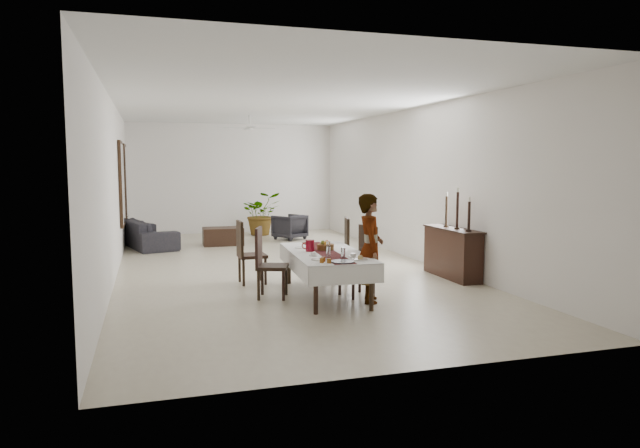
{
  "coord_description": "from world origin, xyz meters",
  "views": [
    {
      "loc": [
        -2.38,
        -10.91,
        2.02
      ],
      "look_at": [
        0.28,
        -2.04,
        1.05
      ],
      "focal_mm": 32.0,
      "sensor_mm": 36.0,
      "label": 1
    }
  ],
  "objects_px": {
    "dining_table_top": "(326,254)",
    "sofa": "(148,233)",
    "red_pitcher": "(310,246)",
    "sideboard_body": "(452,254)",
    "woman": "(370,248)"
  },
  "relations": [
    {
      "from": "dining_table_top",
      "to": "sofa",
      "type": "distance_m",
      "value": 6.79
    },
    {
      "from": "dining_table_top",
      "to": "red_pitcher",
      "type": "bearing_deg",
      "value": 149.04
    },
    {
      "from": "sideboard_body",
      "to": "dining_table_top",
      "type": "bearing_deg",
      "value": -164.22
    },
    {
      "from": "dining_table_top",
      "to": "woman",
      "type": "xyz_separation_m",
      "value": [
        0.51,
        -0.53,
        0.15
      ]
    },
    {
      "from": "woman",
      "to": "sideboard_body",
      "type": "xyz_separation_m",
      "value": [
        2.08,
        1.27,
        -0.37
      ]
    },
    {
      "from": "woman",
      "to": "sideboard_body",
      "type": "relative_size",
      "value": 1.11
    },
    {
      "from": "sideboard_body",
      "to": "sofa",
      "type": "relative_size",
      "value": 0.63
    },
    {
      "from": "woman",
      "to": "dining_table_top",
      "type": "bearing_deg",
      "value": 60.85
    },
    {
      "from": "woman",
      "to": "sideboard_body",
      "type": "bearing_deg",
      "value": -41.69
    },
    {
      "from": "dining_table_top",
      "to": "sideboard_body",
      "type": "height_order",
      "value": "sideboard_body"
    },
    {
      "from": "dining_table_top",
      "to": "sofa",
      "type": "height_order",
      "value": "dining_table_top"
    },
    {
      "from": "dining_table_top",
      "to": "sideboard_body",
      "type": "relative_size",
      "value": 1.5
    },
    {
      "from": "red_pitcher",
      "to": "sofa",
      "type": "distance_m",
      "value": 6.58
    },
    {
      "from": "woman",
      "to": "sofa",
      "type": "height_order",
      "value": "woman"
    },
    {
      "from": "dining_table_top",
      "to": "red_pitcher",
      "type": "height_order",
      "value": "red_pitcher"
    }
  ]
}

